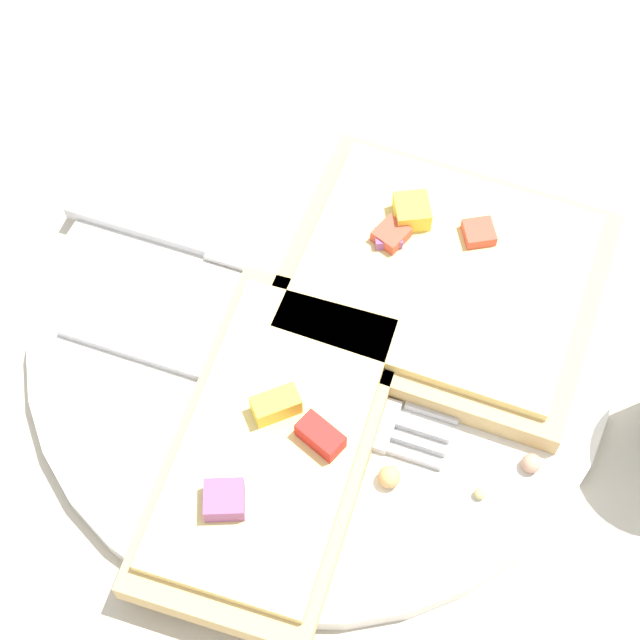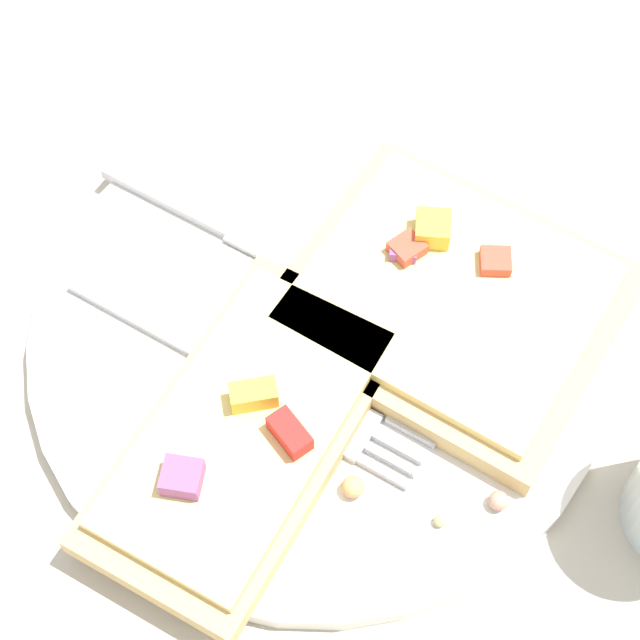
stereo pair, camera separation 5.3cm
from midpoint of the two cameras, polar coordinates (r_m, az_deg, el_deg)
ground_plane at (r=0.54m, az=2.75°, el=-1.38°), size 4.00×4.00×0.00m
plate at (r=0.54m, az=2.78°, el=-1.08°), size 0.29×0.29×0.01m
fork at (r=0.52m, az=-0.36°, el=-3.48°), size 0.09×0.19×0.01m
knife at (r=0.56m, az=-1.24°, el=4.42°), size 0.09×0.20×0.01m
pizza_slice_main at (r=0.54m, az=9.70°, el=0.77°), size 0.18×0.19×0.03m
pizza_slice_corner at (r=0.50m, az=-0.97°, el=-6.35°), size 0.19×0.15×0.03m
crumb_scatter at (r=0.51m, az=6.02°, el=-5.98°), size 0.08×0.14×0.01m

